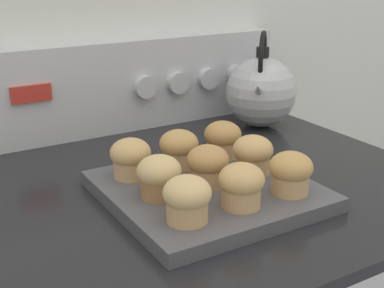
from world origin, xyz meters
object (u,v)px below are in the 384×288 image
Objects in this scene: muffin_r0_c2 at (291,172)px; muffin_r1_c1 at (208,165)px; muffin_r2_c0 at (131,158)px; tea_kettle at (261,91)px; muffin_r1_c0 at (159,176)px; muffin_r1_c2 at (253,154)px; muffin_pan at (207,191)px; muffin_r0_c1 at (241,185)px; muffin_r2_c2 at (223,139)px; muffin_r0_c0 at (187,199)px; muffin_r2_c1 at (179,148)px.

muffin_r1_c1 is at bearing 135.78° from muffin_r0_c2.
tea_kettle reaches higher than muffin_r2_c0.
muffin_r1_c0 and muffin_r1_c2 have the same top height.
tea_kettle is at bearing 40.24° from muffin_pan.
muffin_r0_c1 is 0.09m from muffin_r1_c1.
muffin_r0_c1 is at bearing -131.19° from tea_kettle.
muffin_r1_c2 is at bearing -90.97° from muffin_r2_c2.
muffin_r2_c0 is (-0.09, 0.17, 0.00)m from muffin_r0_c1.
muffin_r0_c2 and muffin_r2_c0 have the same top height.
muffin_r0_c0 is at bearing 179.64° from muffin_r0_c1.
muffin_r2_c2 is (0.17, 0.09, 0.00)m from muffin_r1_c0.
muffin_r2_c1 is (-0.00, 0.09, 0.04)m from muffin_pan.
muffin_r0_c1 is (0.09, -0.00, 0.00)m from muffin_r0_c0.
muffin_pan is 4.62× the size of muffin_r1_c0.
muffin_r2_c0 is 0.42m from tea_kettle.
muffin_r1_c1 is at bearing -139.58° from tea_kettle.
muffin_r2_c2 is at bearing 1.87° from muffin_r2_c1.
muffin_r0_c0 and muffin_r2_c0 have the same top height.
muffin_r0_c2 is at bearing -88.71° from muffin_r1_c2.
muffin_r2_c1 is (0.09, -0.00, 0.00)m from muffin_r2_c0.
muffin_r0_c0 is 1.00× the size of muffin_r0_c2.
muffin_r1_c0 is at bearing 133.94° from muffin_r0_c1.
muffin_r1_c1 reaches higher than muffin_pan.
muffin_r2_c1 is at bearing -1.12° from muffin_r2_c0.
muffin_r0_c1 is at bearing -46.06° from muffin_r1_c0.
muffin_r2_c2 is at bearing 63.51° from muffin_r0_c1.
muffin_r0_c1 is at bearing -134.35° from muffin_r1_c2.
muffin_r2_c0 is at bearing 134.12° from muffin_r1_c1.
muffin_r0_c0 and muffin_r1_c2 have the same top height.
muffin_r0_c2 and muffin_r1_c2 have the same top height.
muffin_r0_c1 is 1.00× the size of muffin_r1_c2.
tea_kettle is at bearing 40.42° from muffin_r1_c1.
muffin_r0_c0 is 1.00× the size of muffin_r0_c1.
muffin_r2_c0 is (-0.17, 0.18, 0.00)m from muffin_r0_c2.
muffin_r0_c1 is 0.19m from muffin_r2_c0.
tea_kettle is (0.38, 0.25, 0.03)m from muffin_r1_c0.
muffin_r0_c2 is 1.00× the size of muffin_r1_c1.
muffin_pan is at bearing 45.14° from muffin_r0_c0.
muffin_r0_c2 is 1.00× the size of muffin_r1_c2.
muffin_r1_c0 is 0.12m from muffin_r2_c1.
muffin_r2_c1 is at bearing 135.64° from muffin_r1_c2.
muffin_r1_c1 is 0.31× the size of tea_kettle.
tea_kettle is (0.38, 0.34, 0.03)m from muffin_r0_c0.
muffin_r0_c0 and muffin_r0_c2 have the same top height.
muffin_r0_c1 and muffin_r2_c2 have the same top height.
muffin_pan is 0.10m from muffin_r1_c2.
muffin_r0_c1 and muffin_r2_c0 have the same top height.
muffin_r0_c1 is 0.17m from muffin_r2_c1.
muffin_r0_c1 is 0.20m from muffin_r2_c2.
muffin_r0_c1 is 1.00× the size of muffin_r2_c1.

